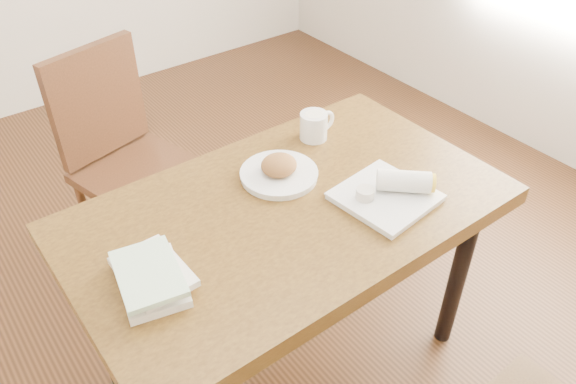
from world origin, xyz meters
TOP-DOWN VIEW (x-y plane):
  - ground at (0.00, 0.00)m, footprint 4.00×5.00m
  - table at (0.00, 0.00)m, footprint 1.29×0.76m
  - chair_far at (-0.17, 0.87)m, footprint 0.51×0.51m
  - plate_scone at (0.06, 0.13)m, footprint 0.25×0.25m
  - coffee_mug at (0.30, 0.24)m, footprint 0.14×0.10m
  - plate_burrito at (0.26, -0.16)m, footprint 0.28×0.28m
  - book_stack at (-0.46, -0.04)m, footprint 0.20×0.25m

SIDE VIEW (x-z plane):
  - ground at x=0.00m, z-range -0.01..0.00m
  - chair_far at x=-0.17m, z-range 0.07..1.03m
  - table at x=0.00m, z-range 0.29..1.04m
  - plate_scone at x=0.06m, z-range 0.74..0.81m
  - plate_burrito at x=0.26m, z-range 0.73..0.82m
  - book_stack at x=-0.46m, z-range 0.75..0.81m
  - coffee_mug at x=0.30m, z-range 0.75..0.85m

